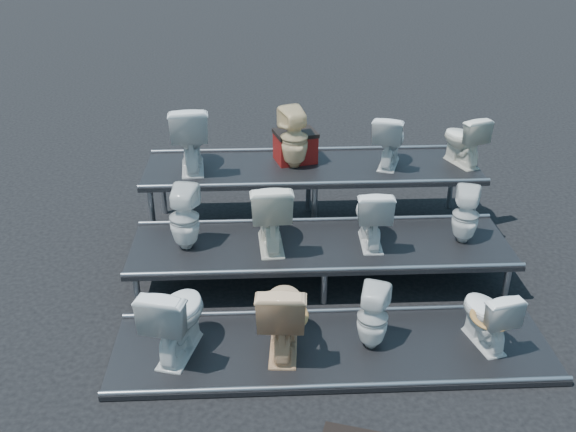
{
  "coord_description": "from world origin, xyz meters",
  "views": [
    {
      "loc": [
        -0.65,
        -6.21,
        3.97
      ],
      "look_at": [
        -0.36,
        0.1,
        0.77
      ],
      "focal_mm": 40.0,
      "sensor_mm": 36.0,
      "label": 1
    }
  ],
  "objects_px": {
    "toilet_8": "(190,137)",
    "toilet_9": "(294,138)",
    "toilet_7": "(466,215)",
    "toilet_6": "(372,215)",
    "toilet_10": "(390,140)",
    "toilet_11": "(463,139)",
    "toilet_0": "(176,316)",
    "red_crate": "(295,148)",
    "toilet_2": "(373,317)",
    "toilet_3": "(487,314)",
    "toilet_4": "(184,218)",
    "toilet_5": "(270,213)",
    "toilet_1": "(282,313)"
  },
  "relations": [
    {
      "from": "toilet_11",
      "to": "red_crate",
      "type": "distance_m",
      "value": 2.12
    },
    {
      "from": "toilet_9",
      "to": "toilet_10",
      "type": "bearing_deg",
      "value": 159.27
    },
    {
      "from": "toilet_10",
      "to": "red_crate",
      "type": "bearing_deg",
      "value": 10.19
    },
    {
      "from": "toilet_0",
      "to": "toilet_8",
      "type": "distance_m",
      "value": 2.73
    },
    {
      "from": "toilet_5",
      "to": "red_crate",
      "type": "distance_m",
      "value": 1.54
    },
    {
      "from": "toilet_8",
      "to": "toilet_9",
      "type": "height_order",
      "value": "toilet_8"
    },
    {
      "from": "toilet_7",
      "to": "toilet_10",
      "type": "height_order",
      "value": "toilet_10"
    },
    {
      "from": "toilet_11",
      "to": "red_crate",
      "type": "bearing_deg",
      "value": -25.35
    },
    {
      "from": "toilet_1",
      "to": "toilet_9",
      "type": "distance_m",
      "value": 2.73
    },
    {
      "from": "toilet_7",
      "to": "toilet_9",
      "type": "xyz_separation_m",
      "value": [
        -1.83,
        1.3,
        0.46
      ]
    },
    {
      "from": "toilet_3",
      "to": "toilet_6",
      "type": "bearing_deg",
      "value": -68.66
    },
    {
      "from": "toilet_1",
      "to": "toilet_4",
      "type": "distance_m",
      "value": 1.68
    },
    {
      "from": "toilet_0",
      "to": "toilet_6",
      "type": "height_order",
      "value": "toilet_6"
    },
    {
      "from": "toilet_3",
      "to": "toilet_11",
      "type": "distance_m",
      "value": 2.76
    },
    {
      "from": "toilet_11",
      "to": "red_crate",
      "type": "relative_size",
      "value": 1.33
    },
    {
      "from": "toilet_3",
      "to": "toilet_11",
      "type": "height_order",
      "value": "toilet_11"
    },
    {
      "from": "toilet_9",
      "to": "toilet_0",
      "type": "bearing_deg",
      "value": 43.85
    },
    {
      "from": "toilet_5",
      "to": "toilet_10",
      "type": "relative_size",
      "value": 1.19
    },
    {
      "from": "toilet_10",
      "to": "toilet_7",
      "type": "bearing_deg",
      "value": 135.24
    },
    {
      "from": "toilet_0",
      "to": "toilet_3",
      "type": "height_order",
      "value": "toilet_0"
    },
    {
      "from": "toilet_3",
      "to": "toilet_5",
      "type": "bearing_deg",
      "value": -46.45
    },
    {
      "from": "toilet_1",
      "to": "toilet_7",
      "type": "xyz_separation_m",
      "value": [
        2.08,
        1.3,
        0.32
      ]
    },
    {
      "from": "toilet_1",
      "to": "toilet_3",
      "type": "distance_m",
      "value": 1.95
    },
    {
      "from": "toilet_1",
      "to": "toilet_5",
      "type": "relative_size",
      "value": 1.01
    },
    {
      "from": "toilet_11",
      "to": "toilet_9",
      "type": "bearing_deg",
      "value": -20.23
    },
    {
      "from": "toilet_0",
      "to": "toilet_2",
      "type": "xyz_separation_m",
      "value": [
        1.84,
        0.0,
        -0.07
      ]
    },
    {
      "from": "toilet_6",
      "to": "toilet_7",
      "type": "relative_size",
      "value": 1.08
    },
    {
      "from": "toilet_4",
      "to": "toilet_8",
      "type": "bearing_deg",
      "value": -78.08
    },
    {
      "from": "toilet_3",
      "to": "toilet_10",
      "type": "distance_m",
      "value": 2.77
    },
    {
      "from": "toilet_4",
      "to": "toilet_10",
      "type": "bearing_deg",
      "value": -141.25
    },
    {
      "from": "toilet_0",
      "to": "toilet_9",
      "type": "relative_size",
      "value": 1.05
    },
    {
      "from": "toilet_1",
      "to": "toilet_3",
      "type": "bearing_deg",
      "value": -175.38
    },
    {
      "from": "toilet_0",
      "to": "toilet_8",
      "type": "relative_size",
      "value": 0.95
    },
    {
      "from": "toilet_9",
      "to": "toilet_4",
      "type": "bearing_deg",
      "value": 25.17
    },
    {
      "from": "toilet_1",
      "to": "toilet_10",
      "type": "height_order",
      "value": "toilet_10"
    },
    {
      "from": "toilet_0",
      "to": "red_crate",
      "type": "relative_size",
      "value": 1.64
    },
    {
      "from": "toilet_3",
      "to": "toilet_8",
      "type": "bearing_deg",
      "value": -54.92
    },
    {
      "from": "toilet_3",
      "to": "toilet_9",
      "type": "distance_m",
      "value": 3.22
    },
    {
      "from": "toilet_4",
      "to": "toilet_6",
      "type": "distance_m",
      "value": 2.04
    },
    {
      "from": "toilet_2",
      "to": "toilet_5",
      "type": "relative_size",
      "value": 0.81
    },
    {
      "from": "toilet_4",
      "to": "red_crate",
      "type": "distance_m",
      "value": 1.98
    },
    {
      "from": "toilet_0",
      "to": "toilet_9",
      "type": "distance_m",
      "value": 2.98
    },
    {
      "from": "toilet_10",
      "to": "toilet_11",
      "type": "bearing_deg",
      "value": -160.65
    },
    {
      "from": "toilet_1",
      "to": "red_crate",
      "type": "distance_m",
      "value": 2.86
    },
    {
      "from": "toilet_0",
      "to": "toilet_2",
      "type": "bearing_deg",
      "value": -164.38
    },
    {
      "from": "toilet_2",
      "to": "toilet_10",
      "type": "distance_m",
      "value": 2.79
    },
    {
      "from": "toilet_10",
      "to": "toilet_11",
      "type": "height_order",
      "value": "toilet_10"
    },
    {
      "from": "toilet_6",
      "to": "red_crate",
      "type": "height_order",
      "value": "red_crate"
    },
    {
      "from": "toilet_11",
      "to": "toilet_2",
      "type": "bearing_deg",
      "value": 39.29
    },
    {
      "from": "toilet_5",
      "to": "toilet_7",
      "type": "bearing_deg",
      "value": 176.74
    }
  ]
}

